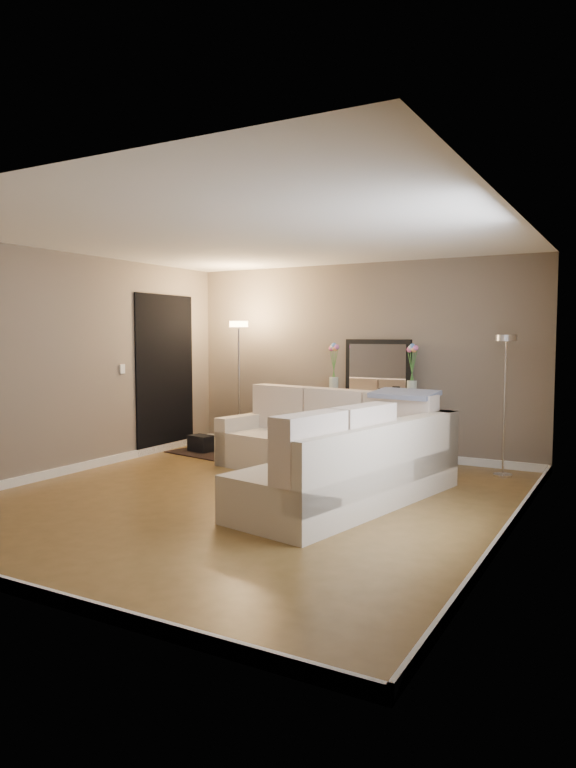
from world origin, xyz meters
The scene contains 23 objects.
floor centered at (0.00, 0.00, -0.01)m, with size 5.00×5.50×0.01m, color brown.
ceiling centered at (0.00, 0.00, 2.60)m, with size 5.00×5.50×0.01m, color white.
wall_back centered at (0.00, 2.76, 1.30)m, with size 5.00×0.02×2.60m, color #76695B.
wall_front centered at (0.00, -2.76, 1.30)m, with size 5.00×0.02×2.60m, color #76695B.
wall_left centered at (-2.51, 0.00, 1.30)m, with size 0.02×5.50×2.60m, color #76695B.
wall_right centered at (2.51, 0.00, 1.30)m, with size 0.02×5.50×2.60m, color #76695B.
baseboard_back centered at (0.00, 2.73, 0.05)m, with size 5.00×0.03×0.10m, color white.
baseboard_front centered at (0.00, -2.73, 0.05)m, with size 5.00×0.03×0.10m, color white.
baseboard_left centered at (-2.48, 0.00, 0.05)m, with size 0.03×5.50×0.10m, color white.
baseboard_right centered at (2.48, 0.00, 0.05)m, with size 0.03×5.50×0.10m, color white.
doorway centered at (-2.48, 1.70, 1.10)m, with size 0.02×1.20×2.20m, color black.
switch_plate centered at (-2.48, 0.85, 1.20)m, with size 0.02×0.08×0.12m, color white.
sectional_sofa centered at (0.49, 0.90, 0.37)m, with size 2.94×3.18×0.99m.
throw_blanket centered at (1.10, 1.48, 0.98)m, with size 0.71×0.41×0.05m, color slate.
console_table centered at (0.22, 2.49, 0.47)m, with size 1.39×0.51×0.83m.
leaning_mirror centered at (0.33, 2.66, 1.20)m, with size 0.96×0.15×0.75m.
table_decor centered at (0.30, 2.45, 0.85)m, with size 0.58×0.16×0.14m.
flower_vase_left centered at (-0.26, 2.55, 1.12)m, with size 0.16×0.14×0.71m.
flower_vase_right centered at (0.88, 2.42, 1.12)m, with size 0.16×0.14×0.71m.
floor_lamp_lit centered at (-1.58, 2.21, 1.29)m, with size 0.30×0.30×1.83m.
floor_lamp_unlit centered at (2.02, 2.30, 1.16)m, with size 0.24×0.24×1.64m.
charcoal_rug centered at (-1.74, 1.89, 0.01)m, with size 1.19×0.90×0.02m, color black.
black_bag centered at (-1.95, 1.83, 0.13)m, with size 0.34×0.24×0.22m, color black.
Camera 1 is at (3.41, -5.33, 1.64)m, focal length 30.00 mm.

